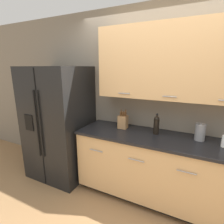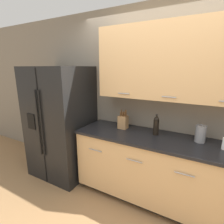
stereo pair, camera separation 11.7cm
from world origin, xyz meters
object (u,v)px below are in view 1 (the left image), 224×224
at_px(steel_canister, 200,132).
at_px(wine_bottle, 156,125).
at_px(refrigerator, 59,123).
at_px(knife_block, 123,122).
at_px(soap_dispenser, 224,141).

bearing_deg(steel_canister, wine_bottle, -176.68).
xyz_separation_m(refrigerator, steel_canister, (2.05, 0.19, 0.13)).
xyz_separation_m(wine_bottle, steel_canister, (0.52, 0.03, -0.02)).
bearing_deg(knife_block, soap_dispenser, -3.41).
height_order(knife_block, steel_canister, knife_block).
xyz_separation_m(refrigerator, wine_bottle, (1.53, 0.16, 0.15)).
height_order(soap_dispenser, steel_canister, steel_canister).
relative_size(refrigerator, knife_block, 6.43).
height_order(refrigerator, soap_dispenser, refrigerator).
distance_m(refrigerator, knife_block, 1.07).
xyz_separation_m(wine_bottle, soap_dispenser, (0.76, -0.06, -0.06)).
height_order(refrigerator, steel_canister, refrigerator).
bearing_deg(soap_dispenser, refrigerator, -177.44).
relative_size(refrigerator, soap_dispenser, 10.48).
bearing_deg(refrigerator, soap_dispenser, 2.56).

